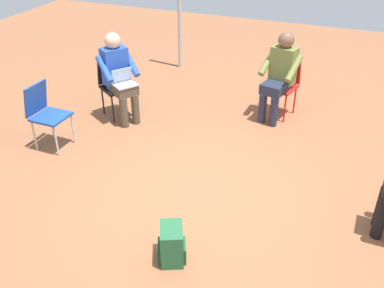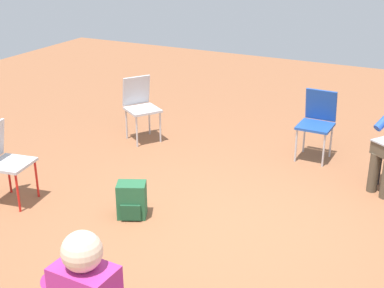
{
  "view_description": "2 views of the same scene",
  "coord_description": "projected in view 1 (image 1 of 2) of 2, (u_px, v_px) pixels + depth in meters",
  "views": [
    {
      "loc": [
        1.29,
        -3.51,
        2.92
      ],
      "look_at": [
        -0.12,
        0.03,
        0.61
      ],
      "focal_mm": 40.0,
      "sensor_mm": 36.0,
      "label": 1
    },
    {
      "loc": [
        4.0,
        1.65,
        2.67
      ],
      "look_at": [
        -0.07,
        -0.4,
        0.82
      ],
      "focal_mm": 50.0,
      "sensor_mm": 36.0,
      "label": 2
    }
  ],
  "objects": [
    {
      "name": "person_with_laptop",
      "position": [
        119.0,
        73.0,
        5.91
      ],
      "size": [
        0.64,
        0.63,
        1.24
      ],
      "rotation": [
        0.0,
        0.0,
        -2.17
      ],
      "color": "#4C4233",
      "rests_on": "ground"
    },
    {
      "name": "chair_northwest",
      "position": [
        115.0,
        82.0,
        6.14
      ],
      "size": [
        0.58,
        0.57,
        0.85
      ],
      "rotation": [
        0.0,
        0.0,
        -2.17
      ],
      "color": "black",
      "rests_on": "ground"
    },
    {
      "name": "backpack_near_laptop_user",
      "position": [
        172.0,
        246.0,
        3.83
      ],
      "size": [
        0.31,
        0.34,
        0.36
      ],
      "rotation": [
        0.0,
        0.0,
        5.15
      ],
      "color": "#235B38",
      "rests_on": "ground"
    },
    {
      "name": "chair_west",
      "position": [
        45.0,
        111.0,
        5.35
      ],
      "size": [
        0.44,
        0.41,
        0.85
      ],
      "rotation": [
        0.0,
        0.0,
        -1.59
      ],
      "color": "#1E4799",
      "rests_on": "ground"
    },
    {
      "name": "person_in_olive",
      "position": [
        280.0,
        72.0,
        5.94
      ],
      "size": [
        0.57,
        0.58,
        1.24
      ],
      "rotation": [
        0.0,
        0.0,
        2.9
      ],
      "color": "#23283D",
      "rests_on": "ground"
    },
    {
      "name": "chair_north",
      "position": [
        283.0,
        82.0,
        6.16
      ],
      "size": [
        0.48,
        0.52,
        0.85
      ],
      "rotation": [
        0.0,
        0.0,
        2.9
      ],
      "color": "red",
      "rests_on": "ground"
    },
    {
      "name": "ground_plane",
      "position": [
        201.0,
        194.0,
        4.72
      ],
      "size": [
        14.49,
        14.49,
        0.0
      ],
      "primitive_type": "plane",
      "color": "brown"
    }
  ]
}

